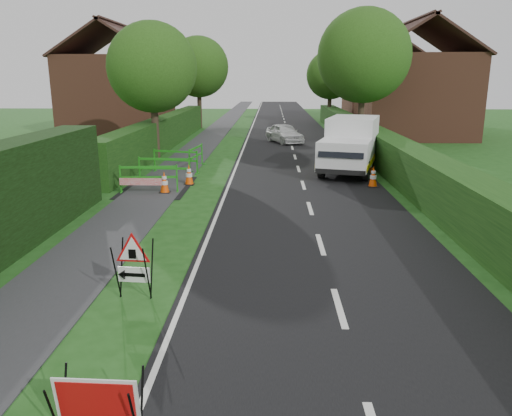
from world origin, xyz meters
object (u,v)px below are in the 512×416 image
object	(u,v)px
red_rect_sign	(97,405)
triangle_sign	(131,261)
works_van	(350,144)
hatchback_car	(285,133)

from	to	relation	value
red_rect_sign	triangle_sign	xyz separation A→B (m)	(-0.63, 3.74, 0.29)
red_rect_sign	works_van	bearing A→B (deg)	74.39
works_van	hatchback_car	world-z (taller)	works_van
triangle_sign	hatchback_car	size ratio (longest dim) A/B	0.31
red_rect_sign	triangle_sign	world-z (taller)	triangle_sign
red_rect_sign	triangle_sign	size ratio (longest dim) A/B	0.89
works_van	hatchback_car	size ratio (longest dim) A/B	1.53
triangle_sign	works_van	distance (m)	14.44
triangle_sign	works_van	xyz separation A→B (m)	(5.97, 13.14, 0.48)
red_rect_sign	works_van	world-z (taller)	works_van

